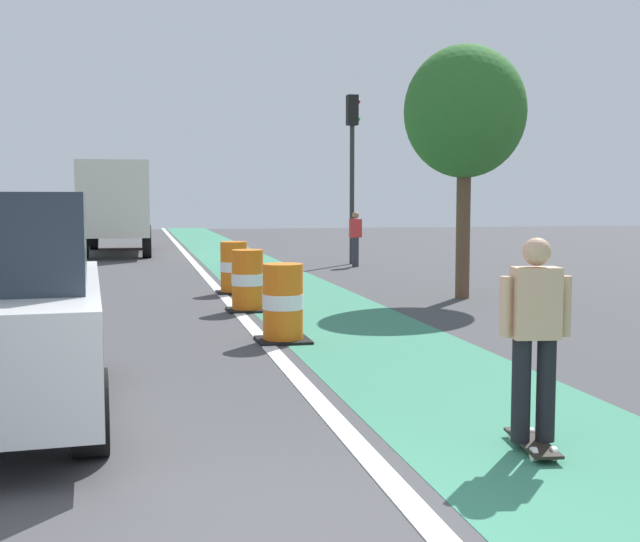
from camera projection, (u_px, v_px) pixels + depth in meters
The scene contains 10 objects.
bike_lane_strip at pixel (299, 296), 16.76m from camera, with size 2.50×80.00×0.01m, color #387F60.
lane_divider_stripe at pixel (225, 298), 16.43m from camera, with size 0.20×80.00×0.01m, color silver.
skateboarder_on_lane at pixel (535, 337), 6.40m from camera, with size 0.56×0.82×1.69m.
traffic_barrel_front at pixel (283, 304), 11.39m from camera, with size 0.73×0.73×1.09m.
traffic_barrel_mid at pixel (248, 281), 14.51m from camera, with size 0.73×0.73×1.09m.
traffic_barrel_back at pixel (234, 268), 17.23m from camera, with size 0.73×0.73×1.09m.
delivery_truck_down_block at pixel (117, 203), 29.47m from camera, with size 2.46×7.64×3.23m.
traffic_light_corner at pixel (352, 149), 24.76m from camera, with size 0.41×0.32×5.10m.
pedestrian_crossing at pixel (355, 237), 23.93m from camera, with size 0.34×0.20×1.61m.
street_tree_sidewalk at pixel (465, 113), 16.09m from camera, with size 2.40×2.40×5.00m.
Camera 1 is at (-0.81, -4.34, 1.99)m, focal length 46.00 mm.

